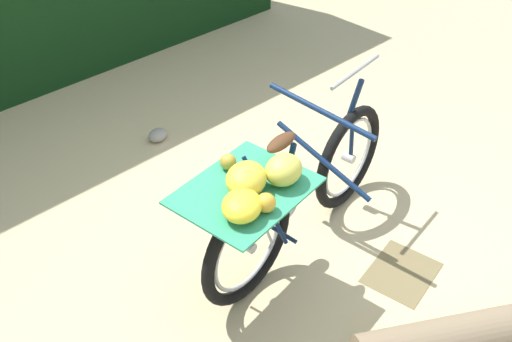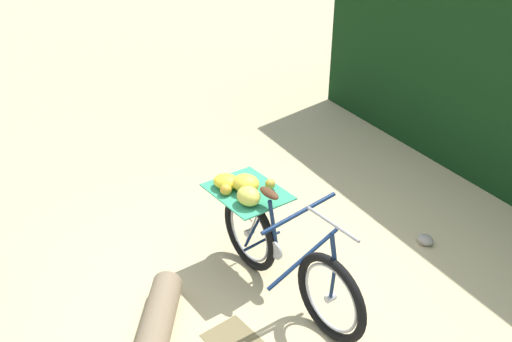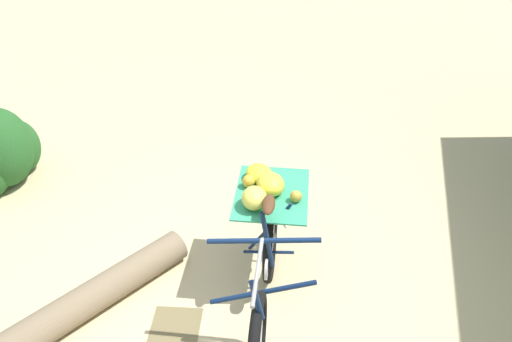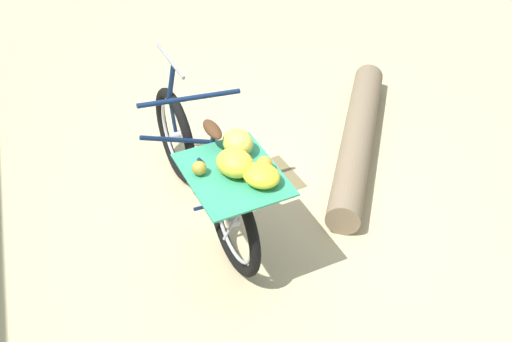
% 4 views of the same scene
% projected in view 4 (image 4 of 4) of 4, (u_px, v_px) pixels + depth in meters
% --- Properties ---
extents(ground_plane, '(60.00, 60.00, 0.00)m').
position_uv_depth(ground_plane, '(216.00, 224.00, 4.72)').
color(ground_plane, '#C6B284').
extents(bicycle, '(1.79, 0.71, 1.03)m').
position_uv_depth(bicycle, '(210.00, 171.00, 4.40)').
color(bicycle, black).
rests_on(bicycle, ground_plane).
extents(fallen_log, '(1.67, 1.50, 0.25)m').
position_uv_depth(fallen_log, '(358.00, 139.00, 5.31)').
color(fallen_log, '#7F6B51').
rests_on(fallen_log, ground_plane).
extents(leaf_litter_patch, '(0.44, 0.36, 0.01)m').
position_uv_depth(leaf_litter_patch, '(273.00, 177.00, 5.12)').
color(leaf_litter_patch, olive).
rests_on(leaf_litter_patch, ground_plane).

